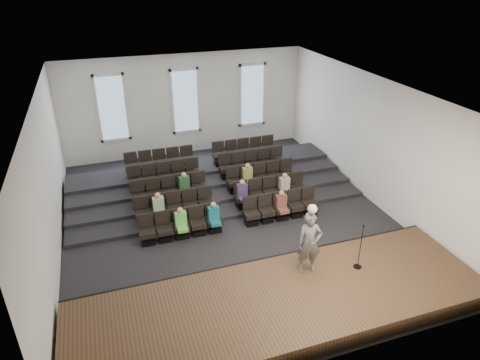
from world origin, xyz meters
name	(u,v)px	position (x,y,z in m)	size (l,w,h in m)	color
ground	(228,219)	(0.00, 0.00, 0.00)	(14.00, 14.00, 0.00)	black
ceiling	(226,90)	(0.00, 0.00, 5.01)	(12.00, 14.00, 0.02)	white
wall_back	(185,105)	(0.00, 7.02, 2.50)	(12.00, 0.04, 5.00)	white
wall_front	(323,284)	(0.00, -7.02, 2.50)	(12.00, 0.04, 5.00)	white
wall_left	(46,184)	(-6.02, 0.00, 2.50)	(0.04, 14.00, 5.00)	white
wall_right	(372,140)	(6.02, 0.00, 2.50)	(0.04, 14.00, 5.00)	white
stage	(283,303)	(0.00, -5.10, 0.25)	(11.80, 3.60, 0.50)	#4F3522
stage_lip	(260,266)	(0.00, -3.33, 0.25)	(11.80, 0.06, 0.52)	black
risers	(207,179)	(0.00, 3.17, 0.20)	(11.80, 4.80, 0.60)	black
seating_rows	(217,186)	(0.00, 1.54, 0.68)	(6.80, 4.70, 1.67)	black
windows	(185,101)	(0.00, 6.95, 2.70)	(8.44, 0.10, 3.24)	white
audience	(226,197)	(0.00, 0.32, 0.81)	(5.45, 2.64, 1.10)	#6CCD52
speaker	(309,243)	(1.16, -4.26, 1.47)	(0.71, 0.47, 1.95)	#575452
mic_stand	(359,255)	(2.67, -4.64, 0.95)	(0.25, 0.25, 1.51)	black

